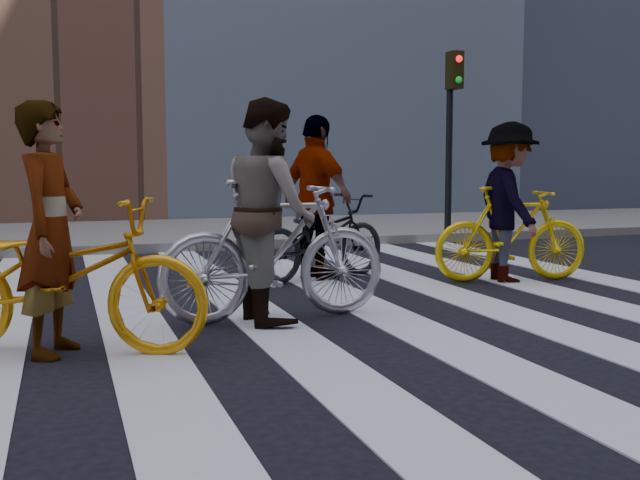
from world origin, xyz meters
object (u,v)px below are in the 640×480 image
bike_silver_mid (275,250)px  bike_dark_rear (321,237)px  rider_left (51,229)px  bike_yellow_left (60,276)px  bike_yellow_right (511,234)px  rider_rear (317,198)px  rider_mid (269,211)px  rider_right (508,203)px  traffic_signal (452,112)px

bike_silver_mid → bike_dark_rear: (1.13, 2.05, -0.12)m
bike_silver_mid → rider_left: (-1.83, -0.63, 0.28)m
bike_yellow_left → bike_yellow_right: (4.96, 1.82, -0.01)m
bike_yellow_left → rider_rear: 3.94m
bike_silver_mid → rider_mid: size_ratio=1.07×
rider_right → bike_dark_rear: bearing=76.3°
bike_silver_mid → rider_rear: 2.35m
bike_yellow_right → rider_right: bearing=99.7°
rider_left → rider_right: bearing=-48.0°
rider_rear → rider_mid: bearing=130.2°
bike_silver_mid → traffic_signal: bearing=-43.5°
bike_yellow_right → rider_right: (-0.05, 0.00, 0.37)m
bike_yellow_left → rider_left: (-0.05, 0.00, 0.34)m
traffic_signal → rider_left: traffic_signal is taller
traffic_signal → rider_mid: traffic_signal is taller
traffic_signal → bike_yellow_left: 9.29m
rider_left → bike_silver_mid: bearing=-49.2°
bike_yellow_left → bike_silver_mid: (1.78, 0.63, 0.06)m
bike_silver_mid → rider_right: (3.13, 1.19, 0.30)m
bike_yellow_right → rider_left: rider_left is taller
bike_silver_mid → bike_yellow_right: bike_silver_mid is taller
rider_rear → bike_dark_rear: bearing=-110.9°
rider_rear → bike_silver_mid: bearing=131.3°
bike_yellow_left → rider_rear: size_ratio=1.11×
rider_left → bike_dark_rear: bearing=-26.0°
bike_dark_rear → rider_mid: bearing=129.1°
bike_yellow_left → rider_left: rider_left is taller
traffic_signal → rider_rear: size_ratio=1.71×
traffic_signal → rider_left: size_ratio=1.84×
rider_mid → rider_right: bearing=-72.4°
traffic_signal → bike_yellow_left: size_ratio=1.54×
rider_mid → rider_rear: (1.13, 2.05, 0.01)m
traffic_signal → bike_yellow_right: 5.07m
bike_yellow_right → rider_rear: 2.31m
bike_yellow_left → bike_dark_rear: bike_yellow_left is taller
bike_dark_rear → bike_yellow_left: bearing=111.8°
bike_dark_rear → rider_right: (2.00, -0.86, 0.42)m
traffic_signal → rider_right: size_ratio=1.80×
bike_silver_mid → rider_mid: rider_mid is taller
bike_yellow_left → rider_left: 0.34m
traffic_signal → rider_rear: traffic_signal is taller
bike_dark_rear → rider_left: 4.02m
bike_yellow_left → rider_right: bearing=-47.8°
rider_right → rider_rear: bearing=76.8°
rider_rear → traffic_signal: bearing=-67.1°
bike_yellow_right → rider_right: 0.37m
traffic_signal → bike_dark_rear: bearing=-135.8°
traffic_signal → rider_rear: bearing=-136.2°
bike_yellow_right → rider_mid: 3.47m
traffic_signal → bike_silver_mid: traffic_signal is taller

